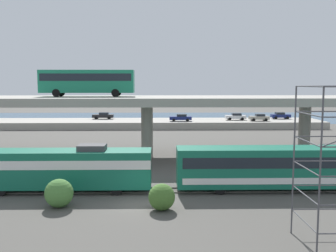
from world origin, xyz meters
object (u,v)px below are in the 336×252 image
at_px(parked_car_2, 103,116).
at_px(parked_car_3, 181,118).
at_px(train_locomotive, 53,167).
at_px(train_coach_lead, 294,166).
at_px(parked_car_4, 236,117).
at_px(transit_bus_on_overpass, 87,81).
at_px(parked_car_0, 280,115).
at_px(parked_car_1, 259,117).

bearing_deg(parked_car_2, parked_car_3, 162.29).
bearing_deg(train_locomotive, train_coach_lead, -180.00).
relative_size(parked_car_2, parked_car_4, 1.05).
bearing_deg(parked_car_2, train_locomotive, 93.55).
xyz_separation_m(transit_bus_on_overpass, parked_car_3, (13.75, 31.43, -7.60)).
bearing_deg(parked_car_2, parked_car_0, 179.33).
relative_size(parked_car_0, parked_car_4, 0.96).
height_order(transit_bus_on_overpass, parked_car_3, transit_bus_on_overpass).
distance_m(train_coach_lead, parked_car_1, 49.67).
height_order(parked_car_3, parked_car_4, same).
relative_size(transit_bus_on_overpass, parked_car_1, 2.89).
height_order(train_coach_lead, parked_car_1, train_coach_lead).
xyz_separation_m(transit_bus_on_overpass, parked_car_4, (25.92, 33.87, -7.60)).
bearing_deg(parked_car_2, parked_car_1, 171.46).
xyz_separation_m(train_coach_lead, parked_car_2, (-24.68, 53.89, 0.08)).
relative_size(train_locomotive, parked_car_3, 3.59).
height_order(parked_car_1, parked_car_3, same).
xyz_separation_m(train_locomotive, parked_car_2, (-3.34, 53.89, 0.06)).
height_order(transit_bus_on_overpass, parked_car_0, transit_bus_on_overpass).
bearing_deg(train_locomotive, parked_car_1, -122.12).
relative_size(transit_bus_on_overpass, parked_car_0, 2.84).
height_order(train_coach_lead, parked_car_4, train_coach_lead).
height_order(parked_car_2, parked_car_4, same).
height_order(parked_car_0, parked_car_4, same).
distance_m(parked_car_1, parked_car_4, 5.08).
bearing_deg(parked_car_0, parked_car_1, -142.38).
distance_m(transit_bus_on_overpass, parked_car_3, 35.14).
distance_m(parked_car_0, parked_car_3, 23.37).
relative_size(train_locomotive, parked_car_2, 3.60).
bearing_deg(train_locomotive, parked_car_0, -124.45).
bearing_deg(parked_car_3, parked_car_0, -167.61).
height_order(train_locomotive, transit_bus_on_overpass, transit_bus_on_overpass).
relative_size(parked_car_1, parked_car_4, 0.94).
xyz_separation_m(parked_car_0, parked_car_2, (-39.99, 0.47, 0.00)).
relative_size(parked_car_0, parked_car_3, 0.91).
xyz_separation_m(parked_car_1, parked_car_2, (-33.97, 5.10, 0.00)).
bearing_deg(parked_car_0, train_coach_lead, -105.99).
relative_size(train_coach_lead, parked_car_3, 4.49).
distance_m(transit_bus_on_overpass, parked_car_1, 44.76).
bearing_deg(parked_car_2, train_coach_lead, 114.61).
relative_size(train_locomotive, train_coach_lead, 0.80).
height_order(train_locomotive, parked_car_2, train_locomotive).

